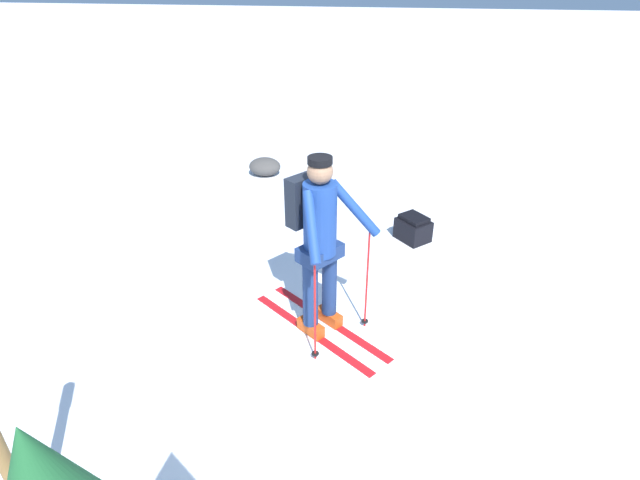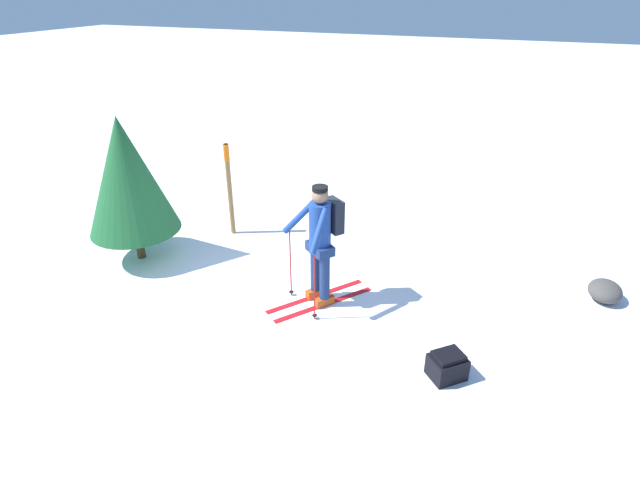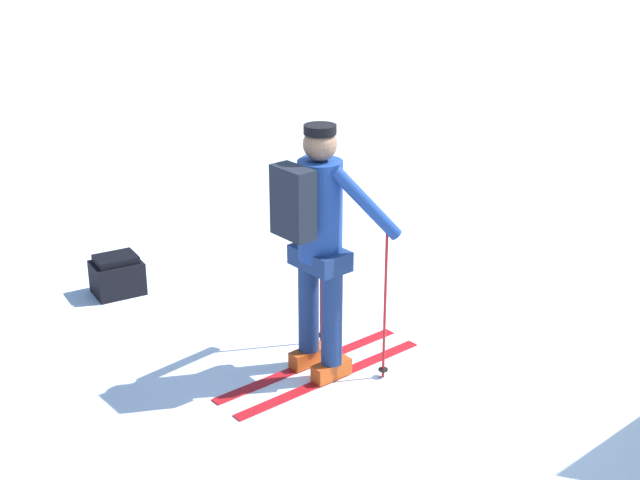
# 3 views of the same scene
# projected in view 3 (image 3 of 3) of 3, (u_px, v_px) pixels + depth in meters

# --- Properties ---
(ground_plane) EXTENTS (80.00, 80.00, 0.00)m
(ground_plane) POSITION_uv_depth(u_px,v_px,m) (430.00, 361.00, 6.62)
(ground_plane) COLOR white
(skier) EXTENTS (1.53, 1.28, 1.84)m
(skier) POSITION_uv_depth(u_px,v_px,m) (318.00, 237.00, 6.09)
(skier) COLOR red
(skier) RESTS_ON ground_plane
(dropped_backpack) EXTENTS (0.53, 0.53, 0.35)m
(dropped_backpack) POSITION_uv_depth(u_px,v_px,m) (117.00, 275.00, 7.69)
(dropped_backpack) COLOR black
(dropped_backpack) RESTS_ON ground_plane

